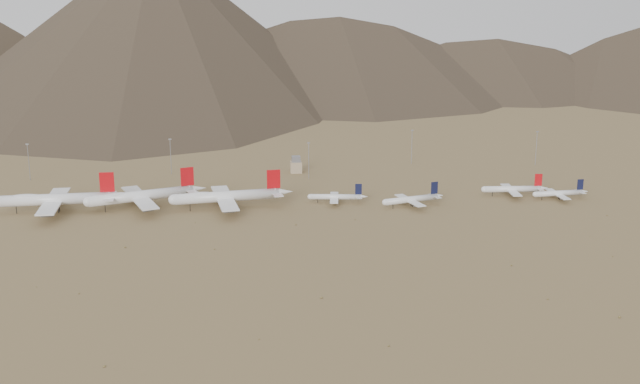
{
  "coord_description": "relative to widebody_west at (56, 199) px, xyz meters",
  "views": [
    {
      "loc": [
        -17.74,
        -437.95,
        133.79
      ],
      "look_at": [
        36.81,
        30.0,
        9.01
      ],
      "focal_mm": 45.0,
      "sensor_mm": 36.0,
      "label": 1
    }
  ],
  "objects": [
    {
      "name": "narrowbody_b",
      "position": [
        213.07,
        -11.84,
        -3.53
      ],
      "size": [
        41.24,
        30.52,
        13.96
      ],
      "rotation": [
        0.0,
        0.0,
        0.27
      ],
      "color": "white",
      "rests_on": "ground"
    },
    {
      "name": "ground",
      "position": [
        120.17,
        -35.18,
        -8.06
      ],
      "size": [
        3000.0,
        3000.0,
        0.0
      ],
      "primitive_type": "plane",
      "color": "#937E4C",
      "rests_on": "ground"
    },
    {
      "name": "widebody_west",
      "position": [
        0.0,
        0.0,
        0.0
      ],
      "size": [
        78.78,
        60.38,
        23.39
      ],
      "rotation": [
        0.0,
        0.0,
        0.03
      ],
      "color": "white",
      "rests_on": "ground"
    },
    {
      "name": "narrowbody_c",
      "position": [
        282.91,
        4.36,
        -3.4
      ],
      "size": [
        43.56,
        31.33,
        14.37
      ],
      "rotation": [
        0.0,
        0.0,
        -0.07
      ],
      "color": "white",
      "rests_on": "ground"
    },
    {
      "name": "desert_scrub",
      "position": [
        113.54,
        -132.41,
        -7.73
      ],
      "size": [
        419.1,
        174.27,
        0.86
      ],
      "color": "olive",
      "rests_on": "ground"
    },
    {
      "name": "widebody_centre",
      "position": [
        49.53,
        3.75,
        -0.35
      ],
      "size": [
        72.43,
        57.66,
        22.36
      ],
      "rotation": [
        0.0,
        0.0,
        0.32
      ],
      "color": "white",
      "rests_on": "ground"
    },
    {
      "name": "mast_far_west",
      "position": [
        -34.34,
        83.77,
        6.14
      ],
      "size": [
        2.0,
        0.6,
        25.7
      ],
      "color": "gray",
      "rests_on": "ground"
    },
    {
      "name": "mast_far_east",
      "position": [
        329.99,
        88.48,
        6.14
      ],
      "size": [
        2.0,
        0.6,
        25.7
      ],
      "color": "gray",
      "rests_on": "ground"
    },
    {
      "name": "control_tower",
      "position": [
        150.17,
        84.82,
        -2.75
      ],
      "size": [
        8.0,
        8.0,
        12.0
      ],
      "color": "tan",
      "rests_on": "ground"
    },
    {
      "name": "mast_centre",
      "position": [
        157.44,
        66.16,
        6.14
      ],
      "size": [
        2.0,
        0.6,
        25.7
      ],
      "color": "gray",
      "rests_on": "ground"
    },
    {
      "name": "widebody_east",
      "position": [
        100.69,
        -3.68,
        -0.32
      ],
      "size": [
        75.42,
        58.54,
        22.46
      ],
      "rotation": [
        0.0,
        0.0,
        0.13
      ],
      "color": "white",
      "rests_on": "ground"
    },
    {
      "name": "mast_west",
      "position": [
        61.53,
        90.53,
        6.14
      ],
      "size": [
        2.0,
        0.6,
        25.7
      ],
      "color": "gray",
      "rests_on": "ground"
    },
    {
      "name": "narrowbody_d",
      "position": [
        308.99,
        -6.72,
        -4.04
      ],
      "size": [
        37.62,
        27.04,
        12.41
      ],
      "rotation": [
        0.0,
        0.0,
        0.06
      ],
      "color": "white",
      "rests_on": "ground"
    },
    {
      "name": "narrowbody_a",
      "position": [
        168.12,
        0.8,
        -4.05
      ],
      "size": [
        37.33,
        27.13,
        12.37
      ],
      "rotation": [
        0.0,
        0.0,
        -0.14
      ],
      "color": "white",
      "rests_on": "ground"
    },
    {
      "name": "mast_east",
      "position": [
        239.02,
        103.95,
        6.14
      ],
      "size": [
        2.0,
        0.6,
        25.7
      ],
      "color": "gray",
      "rests_on": "ground"
    }
  ]
}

